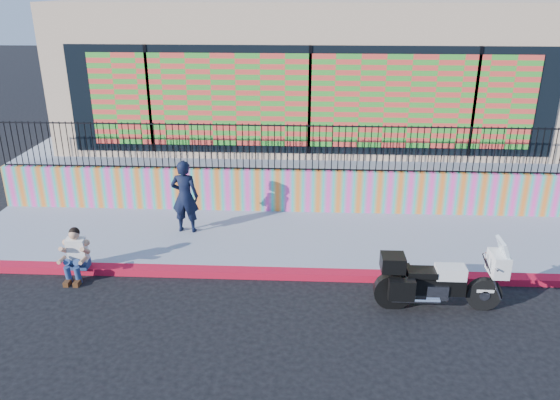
{
  "coord_description": "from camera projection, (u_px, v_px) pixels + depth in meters",
  "views": [
    {
      "loc": [
        -0.05,
        -9.93,
        5.66
      ],
      "look_at": [
        -0.62,
        1.2,
        1.24
      ],
      "focal_mm": 35.0,
      "sensor_mm": 36.0,
      "label": 1
    }
  ],
  "objects": [
    {
      "name": "metal_fence",
      "position": [
        309.0,
        148.0,
        13.64
      ],
      "size": [
        15.8,
        0.04,
        1.2
      ],
      "primitive_type": null,
      "color": "black",
      "rests_on": "mural_wall"
    },
    {
      "name": "seated_man",
      "position": [
        75.0,
        259.0,
        11.11
      ],
      "size": [
        0.54,
        0.71,
        1.06
      ],
      "color": "navy",
      "rests_on": "ground"
    },
    {
      "name": "elevated_platform",
      "position": [
        308.0,
        141.0,
        18.82
      ],
      "size": [
        16.0,
        10.0,
        1.25
      ],
      "primitive_type": "cube",
      "color": "gray",
      "rests_on": "ground"
    },
    {
      "name": "storefront_building",
      "position": [
        310.0,
        64.0,
        17.66
      ],
      "size": [
        14.0,
        8.06,
        4.0
      ],
      "color": "tan",
      "rests_on": "elevated_platform"
    },
    {
      "name": "police_motorcycle",
      "position": [
        437.0,
        280.0,
        10.03
      ],
      "size": [
        2.31,
        0.76,
        1.44
      ],
      "color": "black",
      "rests_on": "ground"
    },
    {
      "name": "ground",
      "position": [
        307.0,
        278.0,
        11.3
      ],
      "size": [
        90.0,
        90.0,
        0.0
      ],
      "primitive_type": "plane",
      "color": "black",
      "rests_on": "ground"
    },
    {
      "name": "red_curb",
      "position": [
        307.0,
        274.0,
        11.27
      ],
      "size": [
        16.0,
        0.3,
        0.15
      ],
      "primitive_type": "cube",
      "color": "red",
      "rests_on": "ground"
    },
    {
      "name": "mural_wall",
      "position": [
        308.0,
        191.0,
        14.06
      ],
      "size": [
        16.0,
        0.2,
        1.1
      ],
      "primitive_type": "cube",
      "color": "#FF43AE",
      "rests_on": "sidewalk"
    },
    {
      "name": "police_officer",
      "position": [
        185.0,
        196.0,
        12.77
      ],
      "size": [
        0.67,
        0.46,
        1.76
      ],
      "primitive_type": "imported",
      "rotation": [
        0.0,
        0.0,
        3.08
      ],
      "color": "black",
      "rests_on": "sidewalk"
    },
    {
      "name": "sidewalk",
      "position": [
        307.0,
        240.0,
        12.8
      ],
      "size": [
        16.0,
        3.0,
        0.15
      ],
      "primitive_type": "cube",
      "color": "gray",
      "rests_on": "ground"
    }
  ]
}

